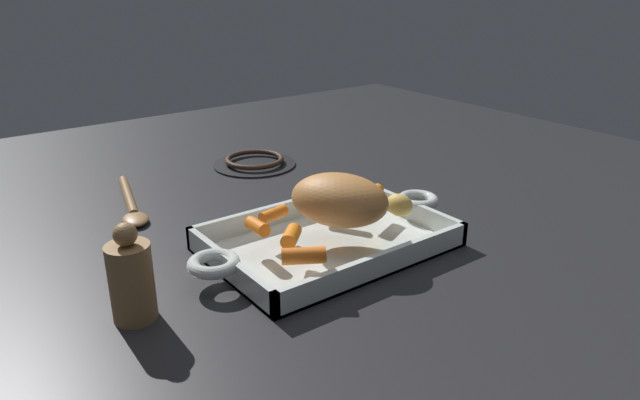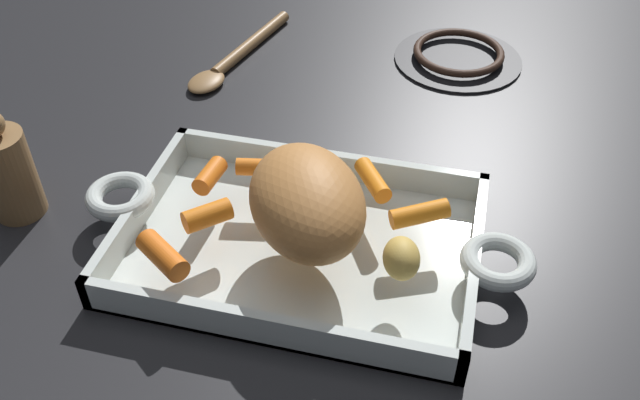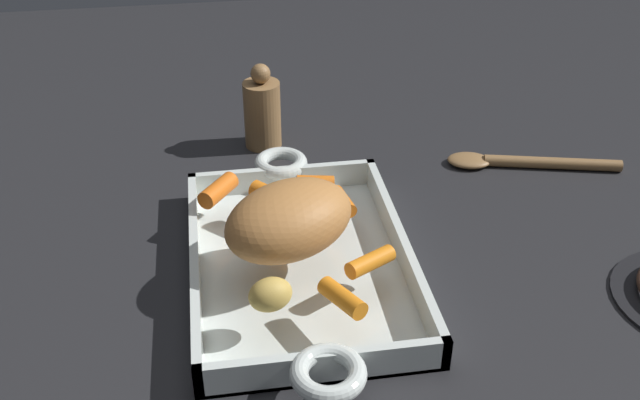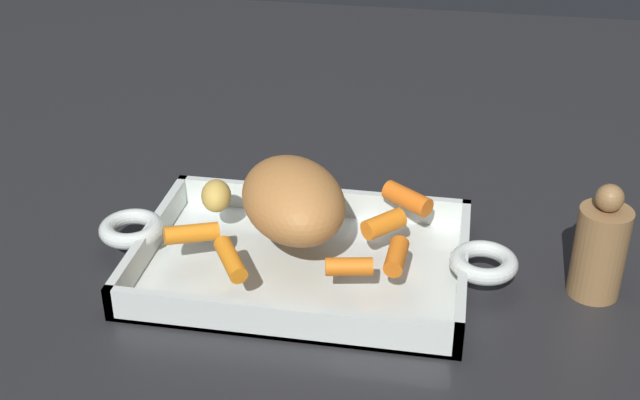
% 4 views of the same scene
% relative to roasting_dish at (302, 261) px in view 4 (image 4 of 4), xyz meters
% --- Properties ---
extents(ground_plane, '(1.95, 1.95, 0.00)m').
position_rel_roasting_dish_xyz_m(ground_plane, '(0.00, 0.00, -0.01)').
color(ground_plane, '#232326').
extents(roasting_dish, '(0.45, 0.24, 0.04)m').
position_rel_roasting_dish_xyz_m(roasting_dish, '(0.00, 0.00, 0.00)').
color(roasting_dish, silver).
rests_on(roasting_dish, ground_plane).
extents(pork_roast, '(0.16, 0.18, 0.08)m').
position_rel_roasting_dish_xyz_m(pork_roast, '(0.01, -0.01, 0.07)').
color(pork_roast, '#B9783E').
rests_on(pork_roast, roasting_dish).
extents(baby_carrot_short, '(0.06, 0.04, 0.02)m').
position_rel_roasting_dish_xyz_m(baby_carrot_short, '(0.11, 0.03, 0.04)').
color(baby_carrot_short, orange).
rests_on(baby_carrot_short, roasting_dish).
extents(baby_carrot_northeast, '(0.05, 0.06, 0.02)m').
position_rel_roasting_dish_xyz_m(baby_carrot_northeast, '(0.06, 0.07, 0.04)').
color(baby_carrot_northeast, orange).
rests_on(baby_carrot_northeast, roasting_dish).
extents(baby_carrot_southwest, '(0.02, 0.05, 0.02)m').
position_rel_roasting_dish_xyz_m(baby_carrot_southwest, '(-0.10, 0.03, 0.04)').
color(baby_carrot_southwest, orange).
rests_on(baby_carrot_southwest, roasting_dish).
extents(baby_carrot_center_right, '(0.06, 0.05, 0.02)m').
position_rel_roasting_dish_xyz_m(baby_carrot_center_right, '(-0.10, -0.08, 0.04)').
color(baby_carrot_center_right, orange).
rests_on(baby_carrot_center_right, roasting_dish).
extents(baby_carrot_northwest, '(0.05, 0.03, 0.02)m').
position_rel_roasting_dish_xyz_m(baby_carrot_northwest, '(-0.06, 0.06, 0.04)').
color(baby_carrot_northwest, orange).
rests_on(baby_carrot_northwest, roasting_dish).
extents(baby_carrot_southeast, '(0.05, 0.05, 0.02)m').
position_rel_roasting_dish_xyz_m(baby_carrot_southeast, '(-0.08, -0.03, 0.04)').
color(baby_carrot_southeast, orange).
rests_on(baby_carrot_southeast, roasting_dish).
extents(potato_golden_large, '(0.04, 0.05, 0.03)m').
position_rel_roasting_dish_xyz_m(potato_golden_large, '(0.10, -0.04, 0.05)').
color(potato_golden_large, gold).
rests_on(potato_golden_large, roasting_dish).
extents(pepper_mill, '(0.05, 0.05, 0.13)m').
position_rel_roasting_dish_xyz_m(pepper_mill, '(-0.30, -0.01, 0.04)').
color(pepper_mill, olive).
rests_on(pepper_mill, ground_plane).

